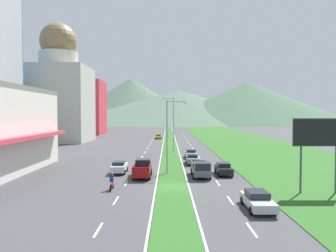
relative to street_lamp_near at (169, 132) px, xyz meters
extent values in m
plane|color=#424244|center=(0.30, -7.31, -5.40)|extent=(600.00, 600.00, 0.00)
cube|color=#2D6023|center=(0.30, 52.69, -5.37)|extent=(3.20, 240.00, 0.06)
cube|color=#2D6023|center=(20.90, 52.69, -5.37)|extent=(24.00, 240.00, 0.06)
cube|color=silver|center=(-4.80, -20.03, -5.40)|extent=(0.16, 2.80, 0.01)
cube|color=silver|center=(-4.80, -12.75, -5.40)|extent=(0.16, 2.80, 0.01)
cube|color=silver|center=(-4.80, -5.48, -5.40)|extent=(0.16, 2.80, 0.01)
cube|color=silver|center=(-4.80, 1.80, -5.40)|extent=(0.16, 2.80, 0.01)
cube|color=silver|center=(-4.80, 9.07, -5.40)|extent=(0.16, 2.80, 0.01)
cube|color=silver|center=(-4.80, 16.35, -5.40)|extent=(0.16, 2.80, 0.01)
cube|color=silver|center=(-4.80, 23.63, -5.40)|extent=(0.16, 2.80, 0.01)
cube|color=silver|center=(-4.80, 30.90, -5.40)|extent=(0.16, 2.80, 0.01)
cube|color=silver|center=(-4.80, 38.18, -5.40)|extent=(0.16, 2.80, 0.01)
cube|color=silver|center=(-4.80, 45.45, -5.40)|extent=(0.16, 2.80, 0.01)
cube|color=silver|center=(-4.80, 52.73, -5.40)|extent=(0.16, 2.80, 0.01)
cube|color=silver|center=(-4.80, 60.01, -5.40)|extent=(0.16, 2.80, 0.01)
cube|color=silver|center=(-4.80, 67.28, -5.40)|extent=(0.16, 2.80, 0.01)
cube|color=silver|center=(-4.80, 74.56, -5.40)|extent=(0.16, 2.80, 0.01)
cube|color=silver|center=(-4.80, 81.84, -5.40)|extent=(0.16, 2.80, 0.01)
cube|color=silver|center=(5.40, -20.03, -5.40)|extent=(0.16, 2.80, 0.01)
cube|color=silver|center=(5.40, -12.75, -5.40)|extent=(0.16, 2.80, 0.01)
cube|color=silver|center=(5.40, -5.48, -5.40)|extent=(0.16, 2.80, 0.01)
cube|color=silver|center=(5.40, 1.80, -5.40)|extent=(0.16, 2.80, 0.01)
cube|color=silver|center=(5.40, 9.07, -5.40)|extent=(0.16, 2.80, 0.01)
cube|color=silver|center=(5.40, 16.35, -5.40)|extent=(0.16, 2.80, 0.01)
cube|color=silver|center=(5.40, 23.63, -5.40)|extent=(0.16, 2.80, 0.01)
cube|color=silver|center=(5.40, 30.90, -5.40)|extent=(0.16, 2.80, 0.01)
cube|color=silver|center=(5.40, 38.18, -5.40)|extent=(0.16, 2.80, 0.01)
cube|color=silver|center=(5.40, 45.45, -5.40)|extent=(0.16, 2.80, 0.01)
cube|color=silver|center=(5.40, 52.73, -5.40)|extent=(0.16, 2.80, 0.01)
cube|color=silver|center=(5.40, 60.01, -5.40)|extent=(0.16, 2.80, 0.01)
cube|color=silver|center=(5.40, 67.28, -5.40)|extent=(0.16, 2.80, 0.01)
cube|color=silver|center=(5.40, 74.56, -5.40)|extent=(0.16, 2.80, 0.01)
cube|color=silver|center=(5.40, 81.84, -5.40)|extent=(0.16, 2.80, 0.01)
cube|color=silver|center=(-1.45, 52.69, -5.40)|extent=(0.16, 240.00, 0.01)
cube|color=silver|center=(2.05, 52.69, -5.40)|extent=(0.16, 240.00, 0.01)
cube|color=#D83847|center=(-18.00, -1.24, -0.61)|extent=(2.82, 23.47, 0.60)
cube|color=#B7B2A8|center=(-30.55, 49.20, 5.00)|extent=(16.56, 16.56, 20.81)
cylinder|color=beige|center=(-30.55, 49.20, 17.41)|extent=(10.52, 10.52, 4.01)
sphere|color=olive|center=(-30.55, 49.20, 22.42)|extent=(10.01, 10.01, 10.01)
cube|color=#D83847|center=(-32.09, 81.58, 4.69)|extent=(14.69, 14.69, 20.18)
cone|color=#516B56|center=(-36.76, 277.80, 15.83)|extent=(143.43, 143.43, 42.46)
cone|color=#516B56|center=(8.28, 250.64, 9.10)|extent=(206.22, 206.22, 29.01)
cone|color=#47664C|center=(66.08, 229.94, 11.70)|extent=(166.78, 166.78, 34.21)
cylinder|color=#99999E|center=(-0.30, 0.03, -0.69)|extent=(0.18, 0.18, 9.42)
cylinder|color=#99999E|center=(0.93, -0.08, 3.87)|extent=(2.47, 0.31, 0.10)
ellipsoid|color=silver|center=(2.17, -0.19, 3.67)|extent=(0.56, 0.28, 0.20)
cylinder|color=#99999E|center=(0.97, 25.06, 0.10)|extent=(0.18, 0.18, 11.00)
cylinder|color=#99999E|center=(-0.17, 25.00, 5.45)|extent=(2.29, 0.22, 0.10)
ellipsoid|color=silver|center=(-1.32, 24.94, 5.25)|extent=(0.56, 0.28, 0.20)
cylinder|color=#4C4C51|center=(12.67, -10.20, -3.06)|extent=(0.20, 0.20, 4.68)
cylinder|color=#4C4C51|center=(16.07, -10.20, -3.06)|extent=(0.20, 0.20, 4.68)
cube|color=black|center=(14.37, -10.30, 0.53)|extent=(4.86, 0.16, 2.51)
cube|color=#4C4C51|center=(14.37, -10.18, 0.53)|extent=(5.06, 0.08, 2.71)
cube|color=#B2B2B7|center=(7.07, -15.42, -4.76)|extent=(1.88, 4.77, 0.64)
cube|color=black|center=(7.07, -15.23, -4.20)|extent=(1.62, 2.10, 0.49)
cylinder|color=black|center=(7.98, -16.90, -5.08)|extent=(0.22, 0.64, 0.64)
cylinder|color=black|center=(6.17, -16.90, -5.08)|extent=(0.22, 0.64, 0.64)
cylinder|color=black|center=(7.98, -13.94, -5.08)|extent=(0.22, 0.64, 0.64)
cylinder|color=black|center=(6.17, -13.94, -5.08)|extent=(0.22, 0.64, 0.64)
cube|color=slate|center=(3.57, 8.11, -4.71)|extent=(1.74, 4.49, 0.75)
cube|color=black|center=(3.57, 8.29, -4.11)|extent=(1.49, 1.98, 0.44)
cylinder|color=black|center=(4.40, 6.72, -5.08)|extent=(0.22, 0.64, 0.64)
cylinder|color=black|center=(2.73, 6.72, -5.08)|extent=(0.22, 0.64, 0.64)
cylinder|color=black|center=(4.40, 9.50, -5.08)|extent=(0.22, 0.64, 0.64)
cylinder|color=black|center=(2.73, 9.50, -5.08)|extent=(0.22, 0.64, 0.64)
cube|color=#B2B2B7|center=(3.87, 15.26, -4.75)|extent=(1.85, 4.19, 0.65)
cube|color=black|center=(3.87, 15.43, -4.20)|extent=(1.59, 1.84, 0.46)
cylinder|color=black|center=(4.75, 13.96, -5.08)|extent=(0.22, 0.64, 0.64)
cylinder|color=black|center=(2.98, 13.96, -5.08)|extent=(0.22, 0.64, 0.64)
cylinder|color=black|center=(4.75, 16.56, -5.08)|extent=(0.22, 0.64, 0.64)
cylinder|color=black|center=(2.98, 16.56, -5.08)|extent=(0.22, 0.64, 0.64)
cube|color=silver|center=(-6.52, 0.70, -4.69)|extent=(1.72, 4.14, 0.78)
cube|color=black|center=(-6.52, 0.53, -4.10)|extent=(1.48, 1.82, 0.42)
cylinder|color=black|center=(-7.35, 1.98, -5.08)|extent=(0.22, 0.64, 0.64)
cylinder|color=black|center=(-5.70, 1.98, -5.08)|extent=(0.22, 0.64, 0.64)
cylinder|color=black|center=(-7.35, -0.59, -5.08)|extent=(0.22, 0.64, 0.64)
cylinder|color=black|center=(-5.70, -0.59, -5.08)|extent=(0.22, 0.64, 0.64)
cube|color=black|center=(6.87, -0.65, -4.72)|extent=(1.72, 4.23, 0.73)
cube|color=black|center=(6.87, -0.48, -4.11)|extent=(1.48, 1.86, 0.49)
cylinder|color=black|center=(7.69, -1.97, -5.08)|extent=(0.22, 0.64, 0.64)
cylinder|color=black|center=(6.04, -1.97, -5.08)|extent=(0.22, 0.64, 0.64)
cylinder|color=black|center=(7.69, 0.66, -5.08)|extent=(0.22, 0.64, 0.64)
cylinder|color=black|center=(6.04, 0.66, -5.08)|extent=(0.22, 0.64, 0.64)
cube|color=yellow|center=(-3.15, 59.08, -4.78)|extent=(1.82, 4.58, 0.61)
cube|color=black|center=(-3.15, 58.90, -4.27)|extent=(1.57, 2.02, 0.40)
cylinder|color=black|center=(-4.02, 60.50, -5.08)|extent=(0.22, 0.64, 0.64)
cylinder|color=black|center=(-2.28, 60.50, -5.08)|extent=(0.22, 0.64, 0.64)
cylinder|color=black|center=(-4.02, 57.66, -5.08)|extent=(0.22, 0.64, 0.64)
cylinder|color=black|center=(-2.28, 57.66, -5.08)|extent=(0.22, 0.64, 0.64)
cube|color=#515459|center=(3.85, -1.77, -4.60)|extent=(2.00, 5.40, 0.80)
cube|color=black|center=(3.85, -3.37, -3.80)|extent=(1.84, 2.00, 0.80)
cube|color=#515459|center=(4.79, -0.67, -3.98)|extent=(0.10, 3.20, 0.44)
cube|color=#515459|center=(2.91, -0.67, -3.98)|extent=(0.10, 3.20, 0.44)
cube|color=#515459|center=(3.85, 0.88, -3.98)|extent=(1.84, 0.10, 0.44)
cylinder|color=black|center=(4.81, -3.39, -5.00)|extent=(0.26, 0.80, 0.80)
cylinder|color=black|center=(2.89, -3.39, -5.00)|extent=(0.26, 0.80, 0.80)
cylinder|color=black|center=(4.81, -0.15, -5.00)|extent=(0.26, 0.80, 0.80)
cylinder|color=black|center=(2.89, -0.15, -5.00)|extent=(0.26, 0.80, 0.80)
cube|color=maroon|center=(-3.28, -2.18, -4.60)|extent=(2.00, 5.40, 0.80)
cube|color=black|center=(-3.28, -0.58, -3.80)|extent=(1.84, 2.00, 0.80)
cube|color=maroon|center=(-4.22, -3.28, -3.98)|extent=(0.10, 3.20, 0.44)
cube|color=maroon|center=(-2.34, -3.28, -3.98)|extent=(0.10, 3.20, 0.44)
cube|color=maroon|center=(-3.28, -4.83, -3.98)|extent=(1.84, 0.10, 0.44)
cylinder|color=black|center=(-4.24, -0.56, -5.00)|extent=(0.26, 0.80, 0.80)
cylinder|color=black|center=(-2.32, -0.56, -5.00)|extent=(0.26, 0.80, 0.80)
cylinder|color=black|center=(-4.24, -3.80, -5.00)|extent=(0.26, 0.80, 0.80)
cylinder|color=black|center=(-2.32, -3.80, -5.00)|extent=(0.26, 0.80, 0.80)
cylinder|color=black|center=(-5.86, -8.04, -5.10)|extent=(0.10, 0.60, 0.60)
cylinder|color=black|center=(-5.86, -9.44, -5.10)|extent=(0.12, 0.60, 0.60)
cube|color=maroon|center=(-5.86, -8.74, -4.93)|extent=(0.20, 1.12, 0.25)
ellipsoid|color=maroon|center=(-5.86, -8.54, -4.57)|extent=(0.24, 0.44, 0.24)
cube|color=navy|center=(-5.86, -8.84, -4.20)|extent=(0.36, 0.28, 0.70)
sphere|color=blue|center=(-5.86, -8.79, -3.73)|extent=(0.26, 0.26, 0.26)
camera|label=1|loc=(-0.16, -41.30, 2.30)|focal=34.66mm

